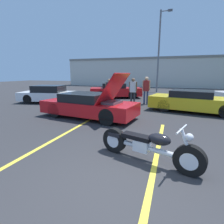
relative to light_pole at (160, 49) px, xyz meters
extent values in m
plane|color=#2D2D30|center=(0.73, -17.28, -4.55)|extent=(80.00, 80.00, 0.00)
cube|color=yellow|center=(-1.83, -15.73, -4.54)|extent=(0.12, 5.61, 0.01)
cube|color=yellow|center=(1.29, -15.73, -4.54)|extent=(0.12, 5.61, 0.01)
cube|color=beige|center=(0.73, 8.84, -2.35)|extent=(32.00, 4.00, 4.40)
cube|color=gray|center=(0.73, 8.84, -0.30)|extent=(32.00, 4.20, 0.30)
cylinder|color=slate|center=(-0.07, 0.00, -0.39)|extent=(0.18, 0.18, 8.33)
cylinder|color=slate|center=(0.38, 0.00, 3.63)|extent=(0.90, 0.10, 0.10)
cube|color=#4C4C51|center=(0.83, 0.00, 3.63)|extent=(0.44, 0.28, 0.16)
cylinder|color=black|center=(1.98, -16.45, -4.23)|extent=(0.66, 0.34, 0.64)
cylinder|color=black|center=(0.22, -15.91, -4.23)|extent=(0.66, 0.34, 0.64)
cylinder|color=silver|center=(1.98, -16.45, -4.23)|extent=(0.39, 0.27, 0.35)
cylinder|color=silver|center=(0.22, -15.91, -4.23)|extent=(0.39, 0.27, 0.35)
cylinder|color=silver|center=(1.10, -16.18, -4.21)|extent=(1.53, 0.58, 0.12)
cube|color=silver|center=(0.96, -16.14, -4.17)|extent=(0.41, 0.34, 0.28)
ellipsoid|color=black|center=(1.36, -16.26, -3.93)|extent=(0.56, 0.42, 0.26)
cube|color=black|center=(0.83, -16.10, -3.99)|extent=(0.76, 0.46, 0.10)
cube|color=black|center=(0.26, -15.92, -4.05)|extent=(0.40, 0.31, 0.10)
cylinder|color=silver|center=(1.89, -16.42, -3.90)|extent=(0.31, 0.16, 0.63)
cylinder|color=silver|center=(1.78, -16.39, -3.61)|extent=(0.24, 0.68, 0.04)
sphere|color=silver|center=(1.93, -16.44, -3.75)|extent=(0.16, 0.16, 0.16)
cylinder|color=silver|center=(0.73, -15.95, -4.27)|extent=(1.17, 0.44, 0.09)
cube|color=red|center=(-2.08, -12.78, -4.08)|extent=(4.66, 2.33, 0.57)
cube|color=black|center=(-2.25, -12.75, -3.60)|extent=(2.20, 1.82, 0.38)
cylinder|color=black|center=(-0.81, -13.72, -4.21)|extent=(0.71, 0.31, 0.69)
cylinder|color=black|center=(-0.60, -12.22, -4.21)|extent=(0.71, 0.31, 0.69)
cylinder|color=black|center=(-3.55, -13.34, -4.21)|extent=(0.71, 0.31, 0.69)
cylinder|color=black|center=(-3.34, -11.84, -4.21)|extent=(0.71, 0.31, 0.69)
cube|color=red|center=(-0.81, -12.95, -3.15)|extent=(1.14, 1.71, 1.30)
cube|color=#4C4C51|center=(-0.86, -12.95, -3.83)|extent=(0.73, 1.03, 0.28)
cube|color=white|center=(-6.49, -9.72, -4.08)|extent=(4.59, 2.63, 0.58)
cube|color=black|center=(-6.66, -9.75, -3.57)|extent=(2.23, 1.96, 0.45)
cylinder|color=black|center=(-5.02, -10.20, -4.23)|extent=(0.67, 0.35, 0.64)
cylinder|color=black|center=(-5.34, -8.68, -4.23)|extent=(0.67, 0.35, 0.64)
cylinder|color=black|center=(-7.64, -10.76, -4.23)|extent=(0.67, 0.35, 0.64)
cylinder|color=black|center=(-7.96, -9.24, -4.23)|extent=(0.67, 0.35, 0.64)
cylinder|color=black|center=(5.09, -5.32, -4.24)|extent=(0.66, 0.45, 0.62)
cube|color=red|center=(-2.96, -5.90, -4.03)|extent=(4.53, 3.22, 0.66)
cube|color=black|center=(-3.11, -5.97, -3.51)|extent=(2.34, 2.17, 0.39)
cylinder|color=black|center=(-1.47, -6.10, -4.20)|extent=(0.72, 0.47, 0.69)
cylinder|color=black|center=(-2.06, -4.70, -4.20)|extent=(0.72, 0.47, 0.69)
cylinder|color=black|center=(-3.86, -7.10, -4.20)|extent=(0.72, 0.47, 0.69)
cylinder|color=black|center=(-4.45, -5.70, -4.20)|extent=(0.72, 0.47, 0.69)
cube|color=yellow|center=(2.74, -9.87, -4.06)|extent=(4.83, 2.61, 0.63)
cube|color=black|center=(2.56, -9.84, -3.57)|extent=(2.33, 1.95, 0.34)
cylinder|color=black|center=(1.19, -10.35, -4.22)|extent=(0.69, 0.34, 0.66)
cylinder|color=black|center=(1.49, -8.84, -4.22)|extent=(0.69, 0.34, 0.66)
cylinder|color=#38476B|center=(-0.17, -8.33, -4.11)|extent=(0.12, 0.12, 0.88)
cylinder|color=#38476B|center=(0.03, -8.33, -4.11)|extent=(0.12, 0.12, 0.88)
cube|color=maroon|center=(-0.07, -8.33, -3.32)|extent=(0.36, 0.20, 0.70)
cylinder|color=tan|center=(-0.29, -8.33, -3.29)|extent=(0.08, 0.08, 0.63)
cylinder|color=tan|center=(0.15, -8.33, -3.29)|extent=(0.08, 0.08, 0.63)
sphere|color=tan|center=(-0.07, -8.33, -2.85)|extent=(0.24, 0.24, 0.24)
cylinder|color=#333338|center=(-0.93, -8.92, -4.13)|extent=(0.12, 0.12, 0.84)
cylinder|color=#333338|center=(-0.73, -8.92, -4.13)|extent=(0.12, 0.12, 0.84)
cube|color=white|center=(-0.83, -8.92, -3.38)|extent=(0.36, 0.20, 0.67)
cylinder|color=brown|center=(-1.05, -8.92, -3.34)|extent=(0.08, 0.08, 0.60)
cylinder|color=brown|center=(-0.61, -8.92, -3.34)|extent=(0.08, 0.08, 0.60)
sphere|color=brown|center=(-0.83, -8.92, -2.93)|extent=(0.23, 0.23, 0.23)
cylinder|color=#38476B|center=(-2.57, -8.87, -4.14)|extent=(0.12, 0.12, 0.81)
cylinder|color=#38476B|center=(-2.37, -8.87, -4.14)|extent=(0.12, 0.12, 0.81)
cube|color=#26262D|center=(-2.47, -8.87, -3.42)|extent=(0.36, 0.20, 0.64)
cylinder|color=#9E704C|center=(-2.69, -8.87, -3.39)|extent=(0.08, 0.08, 0.58)
cylinder|color=#9E704C|center=(-2.25, -8.87, -3.39)|extent=(0.08, 0.08, 0.58)
sphere|color=#9E704C|center=(-2.47, -8.87, -2.99)|extent=(0.22, 0.22, 0.22)
camera|label=1|loc=(1.55, -19.98, -2.53)|focal=28.00mm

